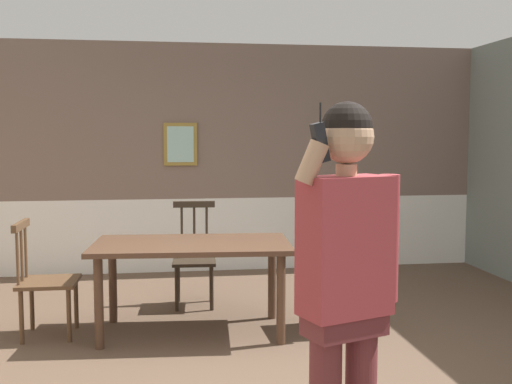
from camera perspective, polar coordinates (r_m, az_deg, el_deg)
The scene contains 7 objects.
ground_plane at distance 4.31m, azimuth -1.36°, elevation -16.68°, with size 7.36×7.36×0.00m, color brown.
room_back_partition at distance 7.34m, azimuth -4.58°, elevation 2.75°, with size 6.68×0.17×2.69m.
dining_table at distance 5.04m, azimuth -5.98°, elevation -5.73°, with size 1.64×0.99×0.75m.
chair_near_window at distance 5.18m, azimuth 7.30°, elevation -7.59°, with size 0.47×0.47×0.92m.
chair_by_doorway at distance 5.89m, azimuth -5.75°, elevation -6.04°, with size 0.42×0.42×0.98m.
chair_at_table_head at distance 5.24m, azimuth -19.08°, elevation -7.71°, with size 0.45×0.45×0.93m.
person_figure at distance 2.68m, azimuth 8.38°, elevation -7.67°, with size 0.51×0.32×1.75m.
Camera 1 is at (-0.48, -3.97, 1.60)m, focal length 43.09 mm.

